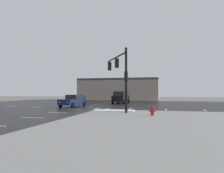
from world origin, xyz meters
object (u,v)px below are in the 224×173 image
(suv_black, at_px, (121,97))
(fire_hydrant, at_px, (152,110))
(traffic_signal_mast, at_px, (120,70))
(sedan_navy, at_px, (74,100))

(suv_black, bearing_deg, fire_hydrant, -158.23)
(fire_hydrant, bearing_deg, traffic_signal_mast, 134.88)
(fire_hydrant, bearing_deg, suv_black, 108.14)
(traffic_signal_mast, xyz_separation_m, suv_black, (-3.06, 15.99, -2.98))
(traffic_signal_mast, height_order, suv_black, traffic_signal_mast)
(fire_hydrant, xyz_separation_m, suv_black, (-6.31, 19.25, 0.55))
(traffic_signal_mast, distance_m, suv_black, 16.55)
(traffic_signal_mast, relative_size, sedan_navy, 1.23)
(traffic_signal_mast, height_order, sedan_navy, traffic_signal_mast)
(sedan_navy, height_order, suv_black, suv_black)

